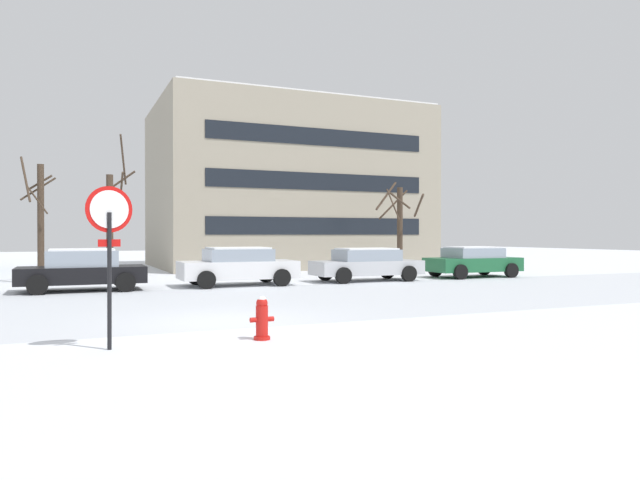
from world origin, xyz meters
TOP-DOWN VIEW (x-y plane):
  - ground_plane at (0.00, 0.00)m, footprint 120.00×120.00m
  - road_surface at (0.00, 3.52)m, footprint 80.00×9.03m
  - stop_sign at (-2.49, -2.26)m, footprint 0.74×0.19m
  - fire_hydrant at (0.09, -2.33)m, footprint 0.44×0.30m
  - parked_car_black at (-2.66, 8.80)m, footprint 4.05×2.12m
  - parked_car_white at (2.71, 8.78)m, footprint 4.28×2.17m
  - parked_car_silver at (8.08, 8.74)m, footprint 4.49×2.00m
  - parked_car_green at (13.45, 8.81)m, footprint 4.17×2.11m
  - tree_far_mid at (-4.08, 12.74)m, footprint 1.31×1.52m
  - tree_far_right at (-1.55, 11.76)m, footprint 1.76×1.73m
  - tree_far_left at (11.96, 12.58)m, footprint 2.42×2.41m
  - building_far_right at (9.14, 21.40)m, footprint 15.23×10.94m

SIDE VIEW (x-z plane):
  - ground_plane at x=0.00m, z-range 0.00..0.00m
  - road_surface at x=0.00m, z-range 0.00..0.00m
  - fire_hydrant at x=0.09m, z-range 0.00..0.79m
  - parked_car_silver at x=8.08m, z-range 0.02..1.37m
  - parked_car_green at x=13.45m, z-range 0.02..1.38m
  - parked_car_black at x=-2.66m, z-range 0.01..1.43m
  - parked_car_white at x=2.71m, z-range 0.02..1.44m
  - stop_sign at x=-2.49m, z-range 0.54..3.22m
  - tree_far_right at x=-1.55m, z-range -0.53..5.20m
  - tree_far_left at x=11.96m, z-range 0.12..4.71m
  - tree_far_mid at x=-4.08m, z-range 0.02..4.94m
  - building_far_right at x=9.14m, z-range 0.00..9.47m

